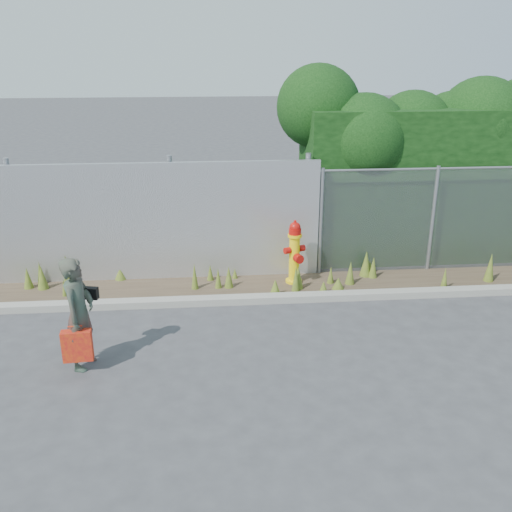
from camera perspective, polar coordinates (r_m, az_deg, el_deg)
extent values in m
plane|color=#3A3A3D|center=(8.24, 2.96, -9.93)|extent=(80.00, 80.00, 0.00)
cube|color=gray|center=(9.79, 1.55, -4.26)|extent=(16.00, 0.22, 0.12)
cube|color=#433526|center=(10.36, 1.18, -3.14)|extent=(16.00, 1.20, 0.01)
cone|color=#4A601D|center=(10.24, -6.16, -2.07)|extent=(0.13, 0.13, 0.50)
cone|color=#4A601D|center=(11.11, -20.77, -1.66)|extent=(0.13, 0.13, 0.44)
cone|color=#4A601D|center=(10.12, 4.01, -2.34)|extent=(0.15, 0.15, 0.48)
cone|color=#4A601D|center=(10.94, 10.94, -0.81)|extent=(0.22, 0.22, 0.50)
cone|color=#4A601D|center=(10.90, 11.64, -1.16)|extent=(0.16, 0.16, 0.42)
cone|color=#4A601D|center=(10.27, -2.74, -2.18)|extent=(0.17, 0.17, 0.41)
cone|color=#4A601D|center=(10.32, 8.22, -2.79)|extent=(0.22, 0.22, 0.23)
cone|color=#4A601D|center=(10.73, 18.34, -2.20)|extent=(0.13, 0.13, 0.42)
cone|color=#4A601D|center=(10.88, -20.61, -2.07)|extent=(0.20, 0.20, 0.45)
cone|color=#4A601D|center=(10.13, 6.76, -3.18)|extent=(0.17, 0.17, 0.23)
cone|color=#4A601D|center=(10.54, 9.40, -1.72)|extent=(0.18, 0.18, 0.44)
cone|color=#4A601D|center=(11.01, -18.42, -1.25)|extent=(0.14, 0.14, 0.55)
cone|color=#4A601D|center=(10.61, -4.60, -1.72)|extent=(0.13, 0.13, 0.31)
cone|color=#4A601D|center=(11.35, 22.36, -1.11)|extent=(0.18, 0.18, 0.55)
cone|color=#4A601D|center=(10.23, 4.24, -2.20)|extent=(0.19, 0.19, 0.44)
cone|color=#4A601D|center=(9.96, 1.93, -3.22)|extent=(0.21, 0.21, 0.31)
cone|color=#4A601D|center=(11.09, 11.29, -1.17)|extent=(0.16, 0.16, 0.27)
cone|color=#4A601D|center=(10.93, -13.42, -1.73)|extent=(0.22, 0.22, 0.25)
cone|color=#4A601D|center=(10.26, -3.80, -2.27)|extent=(0.12, 0.12, 0.39)
cone|color=#4A601D|center=(10.69, -2.12, -1.81)|extent=(0.11, 0.11, 0.20)
cone|color=#4A601D|center=(10.54, 7.48, -1.94)|extent=(0.13, 0.13, 0.33)
cone|color=#4A601D|center=(10.48, -18.63, -3.08)|extent=(0.09, 0.09, 0.32)
cone|color=#4A601D|center=(11.01, -21.87, -2.10)|extent=(0.17, 0.17, 0.41)
cube|color=#AFB1B7|center=(10.72, -16.70, 3.05)|extent=(8.50, 0.08, 2.20)
cylinder|color=gray|center=(11.14, -22.92, 3.19)|extent=(0.10, 0.10, 2.30)
cylinder|color=gray|center=(10.61, -8.38, 3.82)|extent=(0.10, 0.10, 2.30)
cylinder|color=gray|center=(10.74, 5.08, 4.17)|extent=(0.10, 0.10, 2.30)
cube|color=gray|center=(11.76, 21.99, 3.43)|extent=(6.50, 0.03, 2.00)
cylinder|color=gray|center=(11.53, 22.65, 8.17)|extent=(6.50, 0.04, 0.04)
cylinder|color=gray|center=(10.71, 6.49, 3.37)|extent=(0.07, 0.07, 2.05)
cylinder|color=gray|center=(11.32, 17.24, 3.52)|extent=(0.07, 0.07, 2.05)
cube|color=black|center=(12.64, 21.56, 6.97)|extent=(7.30, 1.60, 3.00)
sphere|color=black|center=(11.54, 6.23, 14.65)|extent=(1.63, 1.63, 1.63)
sphere|color=black|center=(11.38, 10.73, 11.51)|extent=(1.71, 1.71, 1.71)
sphere|color=black|center=(11.95, 15.36, 11.93)|extent=(1.60, 1.60, 1.60)
sphere|color=black|center=(12.32, 18.80, 12.73)|extent=(1.14, 1.14, 1.14)
sphere|color=black|center=(12.44, 21.56, 12.33)|extent=(1.78, 1.78, 1.78)
cylinder|color=yellow|center=(10.56, 3.79, -2.53)|extent=(0.30, 0.30, 0.06)
cylinder|color=yellow|center=(10.40, 3.84, -0.41)|extent=(0.19, 0.19, 0.91)
cylinder|color=yellow|center=(10.24, 3.90, 2.07)|extent=(0.26, 0.26, 0.05)
cylinder|color=#B20F0A|center=(10.22, 3.91, 2.46)|extent=(0.22, 0.22, 0.11)
sphere|color=#B20F0A|center=(10.20, 3.92, 2.86)|extent=(0.20, 0.20, 0.20)
cylinder|color=#B20F0A|center=(10.16, 3.94, 3.43)|extent=(0.05, 0.05, 0.05)
cylinder|color=#B20F0A|center=(10.31, 3.05, 0.65)|extent=(0.11, 0.12, 0.12)
cylinder|color=#B20F0A|center=(10.35, 4.68, 0.69)|extent=(0.11, 0.12, 0.12)
cylinder|color=#B20F0A|center=(10.24, 3.97, -0.29)|extent=(0.16, 0.13, 0.16)
imported|color=#10674D|center=(8.00, -17.27, -5.50)|extent=(0.50, 0.65, 1.58)
cube|color=#AC0919|center=(8.01, -17.44, -8.55)|extent=(0.39, 0.14, 0.43)
cylinder|color=#AC0919|center=(7.88, -17.67, -6.71)|extent=(0.19, 0.02, 0.02)
cube|color=black|center=(8.13, -16.26, -3.58)|extent=(0.22, 0.09, 0.17)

